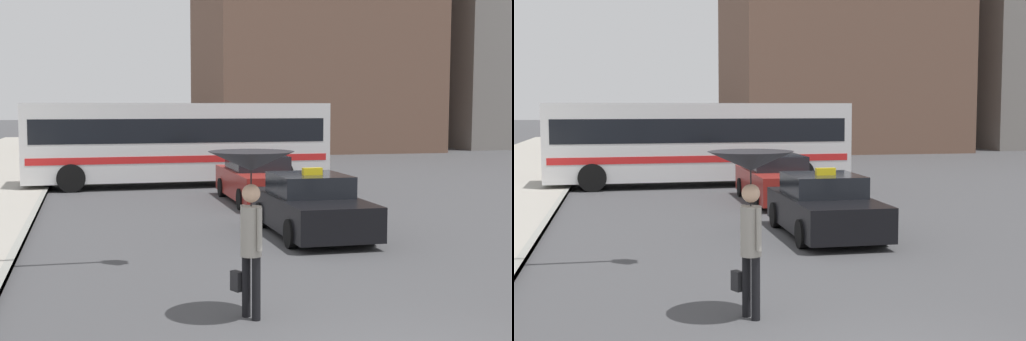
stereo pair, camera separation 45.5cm
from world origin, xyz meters
The scene contains 5 objects.
taxi centered at (1.51, 8.03, 0.64)m, with size 1.91×4.20×1.53m.
sedan_red centered at (1.65, 13.77, 0.66)m, with size 1.91×4.79×1.41m.
city_bus centered at (-0.17, 18.79, 1.67)m, with size 10.94×2.88×3.00m.
pedestrian_with_umbrella centered at (-1.23, 2.17, 1.91)m, with size 1.17×1.17×2.30m.
traffic_light centered at (-3.75, 5.17, 4.32)m, with size 3.81×0.38×6.24m.
Camera 2 is at (-2.90, -7.23, 2.90)m, focal length 50.00 mm.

